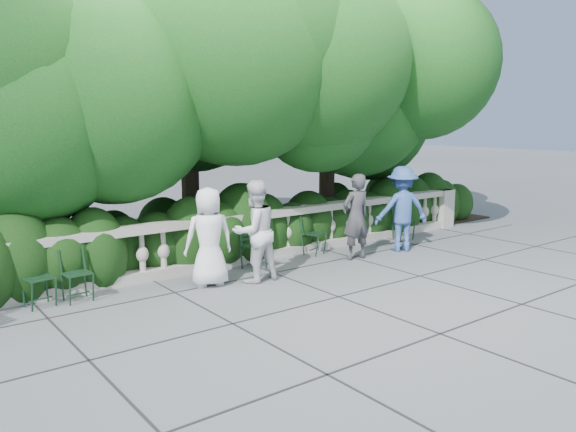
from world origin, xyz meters
TOP-DOWN VIEW (x-y plane):
  - ground at (0.00, 0.00)m, footprint 90.00×90.00m
  - balustrade at (0.00, 1.80)m, footprint 12.00×0.44m
  - shrub_hedge at (0.00, 3.00)m, footprint 15.00×2.60m
  - tree_canopy at (0.69, 3.19)m, footprint 15.04×6.52m
  - chair_a at (-4.42, 1.27)m, footprint 0.51×0.54m
  - chair_b at (-3.89, 1.19)m, footprint 0.46×0.50m
  - chair_c at (1.10, 1.34)m, footprint 0.58×0.61m
  - chair_d at (-0.59, 1.13)m, footprint 0.49×0.53m
  - chair_e at (3.70, 1.21)m, footprint 0.53×0.56m
  - person_businessman at (-1.83, 0.83)m, footprint 0.94×0.73m
  - person_woman_grey at (1.47, 0.65)m, footprint 0.67×0.47m
  - person_casual_man at (-1.06, 0.58)m, footprint 0.89×0.71m
  - person_older_blue at (2.78, 0.60)m, footprint 1.36×1.09m

SIDE VIEW (x-z plane):
  - ground at x=0.00m, z-range 0.00..0.00m
  - shrub_hedge at x=0.00m, z-range -0.85..0.85m
  - chair_a at x=-4.42m, z-range -0.42..0.42m
  - chair_b at x=-3.89m, z-range -0.42..0.42m
  - chair_c at x=1.10m, z-range -0.42..0.42m
  - chair_d at x=-0.59m, z-range -0.42..0.42m
  - chair_e at x=3.70m, z-range -0.42..0.42m
  - balustrade at x=0.00m, z-range -0.01..0.99m
  - person_businessman at x=-1.83m, z-range 0.00..1.70m
  - person_woman_grey at x=1.47m, z-range 0.00..1.76m
  - person_casual_man at x=-1.06m, z-range 0.00..1.79m
  - person_older_blue at x=2.78m, z-range 0.00..1.84m
  - tree_canopy at x=0.69m, z-range 0.57..7.35m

